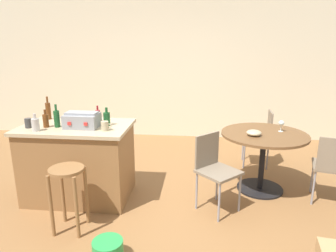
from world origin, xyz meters
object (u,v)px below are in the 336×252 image
Objects in this scene: bottle_4 at (35,124)px; plastic_bucket at (108,251)px; bottle_2 at (46,120)px; serving_bowl at (254,133)px; bottle_1 at (48,111)px; bottle_3 at (107,119)px; folding_chair_left at (261,134)px; cup_0 at (105,126)px; kitchen_island at (79,161)px; wooden_stool at (68,185)px; toolbox at (82,120)px; bottle_5 at (57,118)px; wine_glass at (281,123)px; folding_chair_far at (332,165)px; bottle_0 at (98,116)px; folding_chair_near at (214,166)px; cup_1 at (28,123)px; dining_table at (263,147)px.

plastic_bucket is (1.01, -0.82, -0.90)m from bottle_4.
plastic_bucket is (0.98, -0.98, -0.90)m from bottle_2.
bottle_4 is at bearing -166.26° from serving_bowl.
bottle_1 reaches higher than bottle_3.
folding_chair_left is 7.26× the size of cup_0.
bottle_3 is (0.67, 0.15, 0.00)m from bottle_2.
kitchen_island is 6.49× the size of bottle_4.
cup_0 is (0.24, 0.51, 0.47)m from wooden_stool.
bottle_2 is at bearing -67.28° from bottle_1.
toolbox is 1.28× the size of bottle_1.
bottle_5 reaches higher than wine_glass.
cup_0 is at bearing -78.57° from bottle_3.
folding_chair_left is at bearing 36.26° from cup_0.
wine_glass is at bearing 12.12° from kitchen_island.
bottle_1 is at bearing 128.67° from bottle_5.
folding_chair_far is 1.28m from folding_chair_left.
cup_0 is (0.87, -0.43, -0.06)m from bottle_1.
serving_bowl is at bearing 3.72° from bottle_0.
wooden_stool is at bearing -152.74° from serving_bowl.
cup_0 is at bearing 64.23° from wooden_stool.
cup_1 is (-2.11, -0.06, 0.46)m from folding_chair_near.
bottle_2 is at bearing 129.46° from wooden_stool.
wine_glass reaches higher than folding_chair_far.
bottle_2 is 0.19m from cup_1.
bottle_2 reaches higher than folding_chair_far.
bottle_4 is 1.73× the size of cup_1.
dining_table is at bearing 18.17° from cup_0.
folding_chair_near is at bearing -6.22° from bottle_3.
bottle_0 is at bearing 41.14° from bottle_4.
folding_chair_left reaches higher than plastic_bucket.
cup_1 is (-0.19, -0.04, -0.02)m from bottle_2.
bottle_4 is at bearing -139.66° from kitchen_island.
plastic_bucket is (-1.43, -1.41, -0.70)m from serving_bowl.
bottle_1 is at bearing 151.21° from kitchen_island.
toolbox is 0.42m from bottle_2.
bottle_4 is at bearing -100.96° from bottle_2.
cup_0 is (0.74, 0.10, -0.02)m from bottle_4.
folding_chair_left is at bearing 60.97° from folding_chair_near.
serving_bowl is (2.59, 0.47, -0.17)m from cup_1.
folding_chair_far is at bearing -21.48° from dining_table.
dining_table is 4.96× the size of bottle_3.
bottle_5 reaches higher than serving_bowl.
folding_chair_left is 3.06m from bottle_1.
bottle_2 is 0.69m from bottle_3.
kitchen_island is 1.50× the size of folding_chair_far.
wine_glass is at bearing 16.18° from bottle_4.
cup_1 is (-0.31, -0.06, -0.05)m from bottle_5.
bottle_1 is at bearing 102.88° from bottle_4.
folding_chair_left is 3.24m from cup_1.
kitchen_island is 7.04× the size of serving_bowl.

